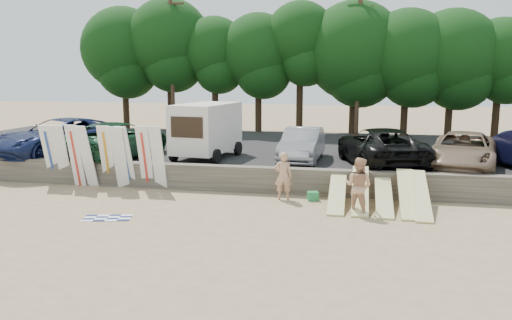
# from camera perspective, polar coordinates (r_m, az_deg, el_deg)

# --- Properties ---
(ground) EXTENTS (120.00, 120.00, 0.00)m
(ground) POSITION_cam_1_polar(r_m,az_deg,el_deg) (16.29, 3.85, -6.35)
(ground) COLOR tan
(ground) RESTS_ON ground
(seawall) EXTENTS (44.00, 0.50, 1.00)m
(seawall) POSITION_cam_1_polar(r_m,az_deg,el_deg) (19.06, 5.08, -2.44)
(seawall) COLOR #6B6356
(seawall) RESTS_ON ground
(parking_lot) EXTENTS (44.00, 14.50, 0.70)m
(parking_lot) POSITION_cam_1_polar(r_m,az_deg,el_deg) (26.43, 6.92, 0.62)
(parking_lot) COLOR #282828
(parking_lot) RESTS_ON ground
(treeline) EXTENTS (33.61, 6.34, 8.98)m
(treeline) POSITION_cam_1_polar(r_m,az_deg,el_deg) (33.21, 7.22, 12.45)
(treeline) COLOR #382616
(treeline) RESTS_ON parking_lot
(utility_poles) EXTENTS (25.80, 0.26, 9.00)m
(utility_poles) POSITION_cam_1_polar(r_m,az_deg,el_deg) (31.53, 11.64, 11.22)
(utility_poles) COLOR #473321
(utility_poles) RESTS_ON parking_lot
(box_trailer) EXTENTS (2.67, 4.17, 2.51)m
(box_trailer) POSITION_cam_1_polar(r_m,az_deg,el_deg) (22.95, -5.67, 3.68)
(box_trailer) COLOR silver
(box_trailer) RESTS_ON parking_lot
(car_0) EXTENTS (5.23, 7.01, 1.77)m
(car_0) POSITION_cam_1_polar(r_m,az_deg,el_deg) (25.27, -21.41, 2.43)
(car_0) COLOR #151F49
(car_0) RESTS_ON parking_lot
(car_1) EXTENTS (3.38, 6.27, 1.67)m
(car_1) POSITION_cam_1_polar(r_m,az_deg,el_deg) (23.89, -15.62, 2.23)
(car_1) COLOR #163E25
(car_1) RESTS_ON parking_lot
(car_2) EXTENTS (1.75, 4.56, 1.48)m
(car_2) POSITION_cam_1_polar(r_m,az_deg,el_deg) (22.20, 5.31, 1.76)
(car_2) COLOR gray
(car_2) RESTS_ON parking_lot
(car_3) EXTENTS (4.08, 6.30, 1.61)m
(car_3) POSITION_cam_1_polar(r_m,az_deg,el_deg) (21.71, 14.02, 1.50)
(car_3) COLOR black
(car_3) RESTS_ON parking_lot
(car_4) EXTENTS (3.80, 5.87, 1.50)m
(car_4) POSITION_cam_1_polar(r_m,az_deg,el_deg) (21.89, 22.59, 0.96)
(car_4) COLOR #8A6F58
(car_4) RESTS_ON parking_lot
(surfboard_upright_0) EXTENTS (0.61, 0.86, 2.51)m
(surfboard_upright_0) POSITION_cam_1_polar(r_m,az_deg,el_deg) (22.20, -22.46, 0.57)
(surfboard_upright_0) COLOR white
(surfboard_upright_0) RESTS_ON ground
(surfboard_upright_1) EXTENTS (0.58, 0.81, 2.52)m
(surfboard_upright_1) POSITION_cam_1_polar(r_m,az_deg,el_deg) (21.89, -21.30, 0.54)
(surfboard_upright_1) COLOR white
(surfboard_upright_1) RESTS_ON ground
(surfboard_upright_2) EXTENTS (0.52, 0.59, 2.56)m
(surfboard_upright_2) POSITION_cam_1_polar(r_m,az_deg,el_deg) (21.38, -19.93, 0.47)
(surfboard_upright_2) COLOR white
(surfboard_upright_2) RESTS_ON ground
(surfboard_upright_3) EXTENTS (0.61, 0.78, 2.53)m
(surfboard_upright_3) POSITION_cam_1_polar(r_m,az_deg,el_deg) (21.09, -18.78, 0.38)
(surfboard_upright_3) COLOR white
(surfboard_upright_3) RESTS_ON ground
(surfboard_upright_4) EXTENTS (0.61, 0.78, 2.53)m
(surfboard_upright_4) POSITION_cam_1_polar(r_m,az_deg,el_deg) (20.90, -16.69, 0.40)
(surfboard_upright_4) COLOR white
(surfboard_upright_4) RESTS_ON ground
(surfboard_upright_5) EXTENTS (0.57, 0.77, 2.53)m
(surfboard_upright_5) POSITION_cam_1_polar(r_m,az_deg,el_deg) (20.44, -15.30, 0.26)
(surfboard_upright_5) COLOR white
(surfboard_upright_5) RESTS_ON ground
(surfboard_upright_6) EXTENTS (0.58, 0.76, 2.53)m
(surfboard_upright_6) POSITION_cam_1_polar(r_m,az_deg,el_deg) (20.44, -14.64, 0.30)
(surfboard_upright_6) COLOR white
(surfboard_upright_6) RESTS_ON ground
(surfboard_upright_7) EXTENTS (0.51, 0.62, 2.55)m
(surfboard_upright_7) POSITION_cam_1_polar(r_m,az_deg,el_deg) (20.12, -12.57, 0.26)
(surfboard_upright_7) COLOR white
(surfboard_upright_7) RESTS_ON ground
(surfboard_upright_8) EXTENTS (0.55, 0.60, 2.56)m
(surfboard_upright_8) POSITION_cam_1_polar(r_m,az_deg,el_deg) (19.88, -11.14, 0.21)
(surfboard_upright_8) COLOR white
(surfboard_upright_8) RESTS_ON ground
(surfboard_low_0) EXTENTS (0.56, 2.88, 0.97)m
(surfboard_low_0) POSITION_cam_1_polar(r_m,az_deg,el_deg) (17.59, 9.27, -3.61)
(surfboard_low_0) COLOR beige
(surfboard_low_0) RESTS_ON ground
(surfboard_low_1) EXTENTS (0.56, 2.81, 1.18)m
(surfboard_low_1) POSITION_cam_1_polar(r_m,az_deg,el_deg) (17.53, 11.83, -3.39)
(surfboard_low_1) COLOR beige
(surfboard_low_1) RESTS_ON ground
(surfboard_low_2) EXTENTS (0.56, 2.90, 0.89)m
(surfboard_low_2) POSITION_cam_1_polar(r_m,az_deg,el_deg) (17.56, 14.39, -3.94)
(surfboard_low_2) COLOR beige
(surfboard_low_2) RESTS_ON ground
(surfboard_low_3) EXTENTS (0.56, 2.82, 1.15)m
(surfboard_low_3) POSITION_cam_1_polar(r_m,az_deg,el_deg) (17.53, 16.90, -3.66)
(surfboard_low_3) COLOR beige
(surfboard_low_3) RESTS_ON ground
(surfboard_low_4) EXTENTS (0.56, 2.82, 1.15)m
(surfboard_low_4) POSITION_cam_1_polar(r_m,az_deg,el_deg) (17.44, 18.25, -3.80)
(surfboard_low_4) COLOR beige
(surfboard_low_4) RESTS_ON ground
(beachgoer_a) EXTENTS (0.68, 0.49, 1.76)m
(beachgoer_a) POSITION_cam_1_polar(r_m,az_deg,el_deg) (18.12, 3.13, -1.83)
(beachgoer_a) COLOR tan
(beachgoer_a) RESTS_ON ground
(beachgoer_b) EXTENTS (1.13, 1.03, 1.88)m
(beachgoer_b) POSITION_cam_1_polar(r_m,az_deg,el_deg) (16.54, 11.64, -2.93)
(beachgoer_b) COLOR tan
(beachgoer_b) RESTS_ON ground
(cooler) EXTENTS (0.45, 0.40, 0.32)m
(cooler) POSITION_cam_1_polar(r_m,az_deg,el_deg) (18.24, 6.51, -4.12)
(cooler) COLOR #268D4C
(cooler) RESTS_ON ground
(gear_bag) EXTENTS (0.36, 0.33, 0.22)m
(gear_bag) POSITION_cam_1_polar(r_m,az_deg,el_deg) (18.21, 9.12, -4.37)
(gear_bag) COLOR orange
(gear_bag) RESTS_ON ground
(beach_towel) EXTENTS (1.82, 1.82, 0.00)m
(beach_towel) POSITION_cam_1_polar(r_m,az_deg,el_deg) (16.66, -16.64, -6.36)
(beach_towel) COLOR white
(beach_towel) RESTS_ON ground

